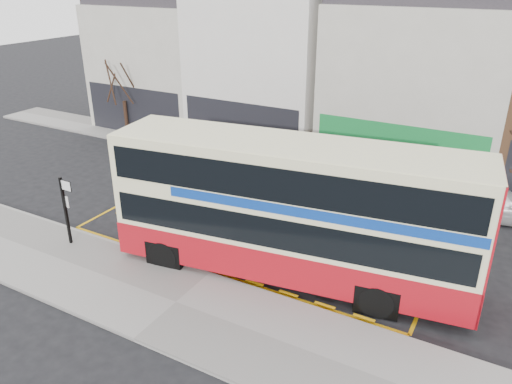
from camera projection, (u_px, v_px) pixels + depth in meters
The scene contains 14 objects.
ground at pixel (215, 272), 18.09m from camera, with size 120.00×120.00×0.00m, color black.
pavement at pixel (176, 304), 16.23m from camera, with size 40.00×4.00×0.15m, color gray.
kerb at pixel (209, 275), 17.76m from camera, with size 40.00×0.15×0.15m, color gray.
far_pavement at pixel (328, 172), 26.83m from camera, with size 50.00×3.00×0.15m, color gray.
road_markings at pixel (238, 252), 19.37m from camera, with size 14.00×3.40×0.01m, color #E2A10B, non-canonical shape.
terrace_far_left at pixel (169, 53), 34.08m from camera, with size 8.00×8.01×10.80m.
terrace_left at pixel (273, 54), 30.32m from camera, with size 8.00×8.01×11.80m.
terrace_green_shop at pixel (423, 72), 26.41m from camera, with size 9.00×8.01×11.30m.
double_decker_bus at pixel (293, 209), 16.87m from camera, with size 12.63×4.53×4.94m.
bus_stop_post at pixel (66, 204), 19.01m from camera, with size 0.69×0.12×2.79m.
car_silver at pixel (174, 140), 29.69m from camera, with size 1.78×4.42×1.51m, color #AAAAAF.
car_grey at pixel (281, 174), 25.05m from camera, with size 1.36×3.90×1.28m, color #3E4245.
car_white at pixel (494, 203), 21.73m from camera, with size 2.02×4.96×1.44m, color white.
street_tree_left at pixel (121, 70), 31.23m from camera, with size 2.89×2.89×6.24m.
Camera 1 is at (8.78, -12.67, 10.02)m, focal length 35.00 mm.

